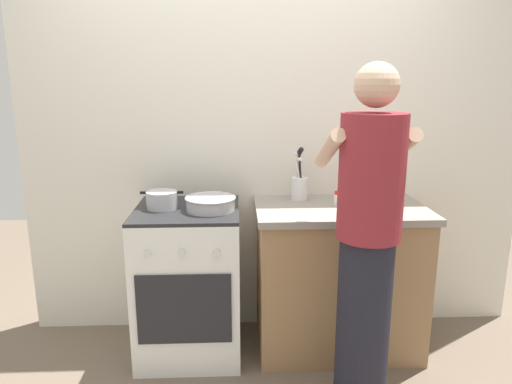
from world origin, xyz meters
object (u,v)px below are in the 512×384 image
Objects in this scene: mixing_bowl at (210,203)px; pot at (162,200)px; stove_range at (189,281)px; spice_bottle at (338,198)px; oil_bottle at (386,189)px; utensil_crock at (299,184)px; person at (367,245)px.

pot is at bearing 169.24° from mixing_bowl.
stove_range is 10.56× the size of spice_bottle.
pot is at bearing -178.83° from spice_bottle.
oil_bottle is (1.01, 0.02, 0.06)m from mixing_bowl.
stove_range is 0.89m from utensil_crock.
pot reaches higher than spice_bottle.
mixing_bowl is at bearing -178.82° from oil_bottle.
utensil_crock is at bearing 157.22° from oil_bottle.
person reaches higher than stove_range.
pot is at bearing 151.61° from person.
oil_bottle is at bearing -11.31° from spice_bottle.
person is (0.76, -0.51, -0.08)m from mixing_bowl.
oil_bottle reaches higher than stove_range.
mixing_bowl is 1.14× the size of oil_bottle.
oil_bottle is 0.61m from person.
person reaches higher than utensil_crock.
mixing_bowl is 0.17× the size of person.
utensil_crock is at bearing 144.92° from spice_bottle.
stove_range is at bearing 148.46° from person.
person reaches higher than oil_bottle.
utensil_crock is (0.54, 0.22, 0.05)m from mixing_bowl.
mixing_bowl is at bearing 146.21° from person.
pot is at bearing -168.44° from utensil_crock.
person is (-0.25, -0.53, -0.15)m from oil_bottle.
person is at bearing -115.34° from oil_bottle.
mixing_bowl is 0.75m from spice_bottle.
pot is 0.96× the size of oil_bottle.
mixing_bowl is at bearing -17.33° from stove_range.
pot is 0.14× the size of person.
person is at bearing -31.54° from stove_range.
pot reaches higher than mixing_bowl.
spice_bottle is at bearing 91.56° from person.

